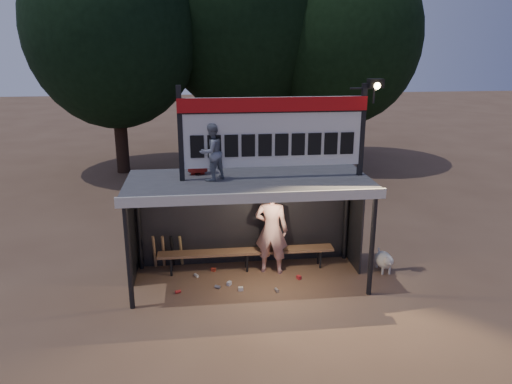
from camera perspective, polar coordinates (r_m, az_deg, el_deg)
The scene contains 13 objects.
ground at distance 11.10m, azimuth -0.80°, elevation -10.07°, with size 80.00×80.00×0.00m, color brown.
player at distance 11.09m, azimuth 1.78°, elevation -4.33°, with size 0.74×0.49×2.03m, color white.
child_a at distance 10.04m, azimuth -5.12°, elevation 4.56°, with size 0.56×0.44×1.16m, color gray.
child_b at distance 10.55m, azimuth -6.78°, elevation 5.01°, with size 0.55×0.36×1.12m, color maroon.
dugout_shelter at distance 10.62m, azimuth -0.97°, elevation -0.56°, with size 5.10×2.08×2.32m.
scoreboard_assembly at distance 10.10m, azimuth 2.31°, elevation 7.15°, with size 4.10×0.27×1.99m.
bench at distance 11.41m, azimuth -1.09°, elevation -6.88°, with size 4.00×0.35×0.48m.
tree_left at distance 20.07m, azimuth -16.08°, elevation 17.65°, with size 6.46×6.46×9.27m.
tree_mid at distance 21.47m, azimuth -1.44°, elevation 19.92°, with size 7.22×7.22×10.36m.
tree_right at distance 21.21m, azimuth 10.18°, elevation 17.07°, with size 6.08×6.08×8.72m.
dog at distance 11.74m, azimuth 14.45°, elevation -7.55°, with size 0.36×0.81×0.49m.
bats at distance 11.64m, azimuth -10.05°, elevation -6.68°, with size 0.69×0.35×0.84m.
litter at distance 10.94m, azimuth -2.78°, elevation -10.30°, with size 2.75×1.24×0.08m.
Camera 1 is at (-1.01, -9.84, 5.03)m, focal length 35.00 mm.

